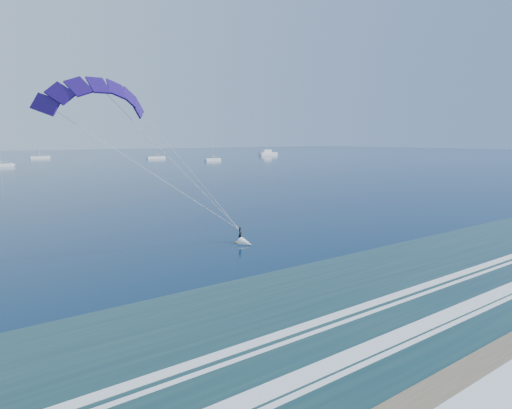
{
  "coord_description": "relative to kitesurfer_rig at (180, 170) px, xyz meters",
  "views": [
    {
      "loc": [
        -24.67,
        -8.44,
        10.62
      ],
      "look_at": [
        0.49,
        24.64,
        4.59
      ],
      "focal_mm": 32.0,
      "sensor_mm": 36.0,
      "label": 1
    }
  ],
  "objects": [
    {
      "name": "motor_yacht",
      "position": [
        163.55,
        192.11,
        -6.57
      ],
      "size": [
        12.98,
        3.46,
        5.63
      ],
      "color": "white",
      "rests_on": "ground"
    },
    {
      "name": "sailboat_6",
      "position": [
        97.69,
        152.18,
        -7.31
      ],
      "size": [
        8.13,
        2.4,
        11.09
      ],
      "color": "white",
      "rests_on": "ground"
    },
    {
      "name": "sailboat_5",
      "position": [
        85.88,
        189.92,
        -7.29
      ],
      "size": [
        9.94,
        2.4,
        13.4
      ],
      "color": "white",
      "rests_on": "ground"
    },
    {
      "name": "kitesurfer_rig",
      "position": [
        0.0,
        0.0,
        0.0
      ],
      "size": [
        21.93,
        7.42,
        15.95
      ],
      "color": "gold",
      "rests_on": "ground"
    },
    {
      "name": "sailboat_4",
      "position": [
        37.48,
        229.83,
        -7.3
      ],
      "size": [
        9.7,
        2.4,
        13.06
      ],
      "color": "white",
      "rests_on": "ground"
    },
    {
      "name": "sailboat_3",
      "position": [
        8.84,
        160.01,
        -7.3
      ],
      "size": [
        8.73,
        2.4,
        12.11
      ],
      "color": "white",
      "rests_on": "ground"
    }
  ]
}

